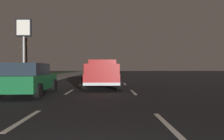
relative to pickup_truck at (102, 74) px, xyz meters
The scene contains 9 objects.
ground 14.09m from the pickup_truck, ahead, with size 144.00×144.00×0.00m, color black.
sidewalk_shoulder 15.93m from the pickup_truck, 27.91° to the left, with size 108.00×4.00×0.12m, color slate.
grass_verge 18.80m from the pickup_truck, 41.52° to the left, with size 108.00×6.00×0.01m, color #1E3819.
lane_markings 17.78m from the pickup_truck, ahead, with size 108.29×7.04×0.01m.
pickup_truck is the anchor object (origin of this frame).
sedan_tan 22.58m from the pickup_truck, ahead, with size 4.41×2.03×1.54m.
sedan_green 5.36m from the pickup_truck, 139.44° to the left, with size 4.44×2.09×1.54m.
gas_price_sign 16.84m from the pickup_truck, 38.26° to the left, with size 0.27×1.90×7.39m.
bare_tree_far 19.37m from the pickup_truck, 34.46° to the left, with size 1.63×1.78×5.84m.
Camera 1 is at (-1.97, -0.38, 1.31)m, focal length 35.71 mm.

